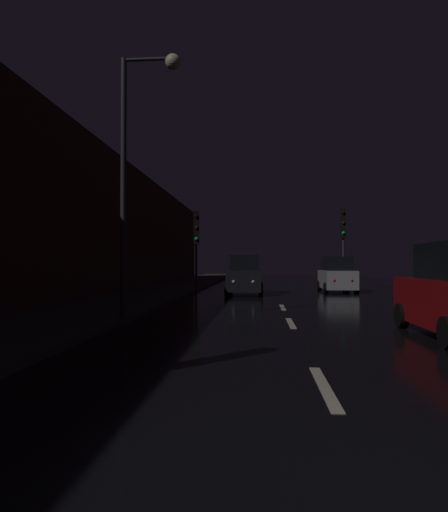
{
  "coord_description": "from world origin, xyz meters",
  "views": [
    {
      "loc": [
        -0.86,
        -3.15,
        1.64
      ],
      "look_at": [
        -2.37,
        15.92,
        1.98
      ],
      "focal_mm": 31.73,
      "sensor_mm": 36.0,
      "label": 1
    }
  ],
  "objects_px": {
    "traffic_light_far_right": "(343,230)",
    "streetlamp_overhead": "(139,146)",
    "car_approaching_headlights": "(245,276)",
    "car_parked_right_far": "(337,276)",
    "traffic_light_far_left": "(196,234)"
  },
  "relations": [
    {
      "from": "traffic_light_far_right",
      "to": "streetlamp_overhead",
      "type": "relative_size",
      "value": 0.69
    },
    {
      "from": "car_approaching_headlights",
      "to": "streetlamp_overhead",
      "type": "bearing_deg",
      "value": -11.73
    },
    {
      "from": "car_approaching_headlights",
      "to": "car_parked_right_far",
      "type": "height_order",
      "value": "car_approaching_headlights"
    },
    {
      "from": "streetlamp_overhead",
      "to": "car_parked_right_far",
      "type": "relative_size",
      "value": 1.83
    },
    {
      "from": "streetlamp_overhead",
      "to": "car_parked_right_far",
      "type": "bearing_deg",
      "value": 61.67
    },
    {
      "from": "traffic_light_far_right",
      "to": "streetlamp_overhead",
      "type": "xyz_separation_m",
      "value": [
        -8.66,
        -16.88,
        1.14
      ]
    },
    {
      "from": "car_approaching_headlights",
      "to": "traffic_light_far_left",
      "type": "bearing_deg",
      "value": -108.12
    },
    {
      "from": "traffic_light_far_left",
      "to": "car_parked_right_far",
      "type": "bearing_deg",
      "value": 89.3
    },
    {
      "from": "traffic_light_far_right",
      "to": "car_parked_right_far",
      "type": "bearing_deg",
      "value": -12.35
    },
    {
      "from": "traffic_light_far_left",
      "to": "traffic_light_far_right",
      "type": "bearing_deg",
      "value": 102.02
    },
    {
      "from": "traffic_light_far_right",
      "to": "traffic_light_far_left",
      "type": "xyz_separation_m",
      "value": [
        -8.9,
        -3.75,
        -0.44
      ]
    },
    {
      "from": "traffic_light_far_right",
      "to": "traffic_light_far_left",
      "type": "height_order",
      "value": "traffic_light_far_right"
    },
    {
      "from": "car_parked_right_far",
      "to": "car_approaching_headlights",
      "type": "bearing_deg",
      "value": 113.9
    },
    {
      "from": "traffic_light_far_right",
      "to": "car_approaching_headlights",
      "type": "distance_m",
      "value": 8.19
    },
    {
      "from": "traffic_light_far_left",
      "to": "streetlamp_overhead",
      "type": "height_order",
      "value": "streetlamp_overhead"
    }
  ]
}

